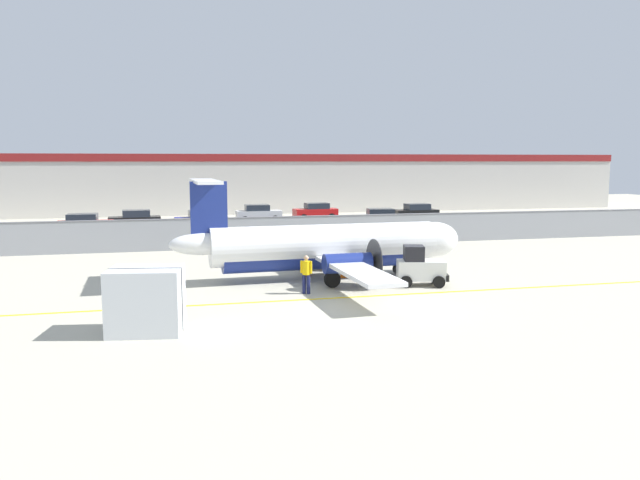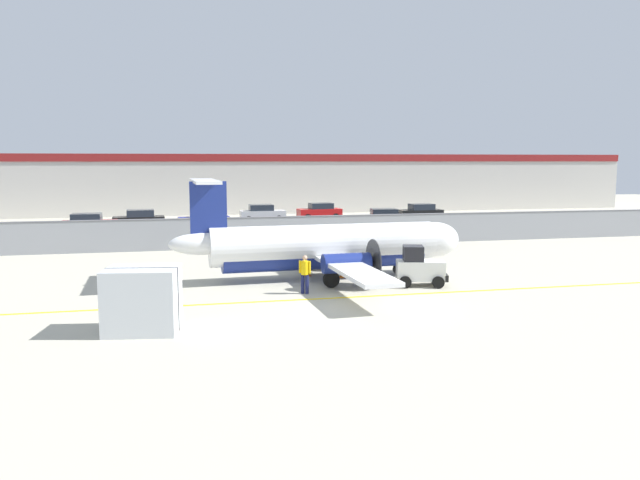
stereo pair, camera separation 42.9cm
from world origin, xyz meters
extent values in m
plane|color=#B2AD99|center=(0.00, 0.00, 0.00)|extent=(140.00, 140.00, 0.00)
cube|color=yellow|center=(0.00, 2.00, 0.00)|extent=(84.00, 0.20, 0.01)
cube|color=gray|center=(0.00, 18.00, 1.00)|extent=(98.00, 0.04, 2.00)
cylinder|color=slate|center=(0.00, 18.00, 2.05)|extent=(98.00, 0.10, 0.10)
cube|color=#38383A|center=(0.00, 29.50, 0.06)|extent=(98.00, 17.00, 0.12)
cube|color=beige|center=(0.00, 48.00, 3.25)|extent=(91.00, 8.00, 6.50)
cube|color=maroon|center=(0.00, 44.00, 6.10)|extent=(91.00, 0.20, 0.80)
cylinder|color=white|center=(-0.46, 6.39, 1.75)|extent=(11.29, 2.37, 1.90)
ellipsoid|color=white|center=(5.44, 6.64, 1.75)|extent=(2.66, 1.91, 1.80)
ellipsoid|color=white|center=(-6.35, 6.15, 1.95)|extent=(3.21, 1.18, 1.05)
cylinder|color=navy|center=(-0.46, 6.39, 1.23)|extent=(10.12, 1.90, 1.48)
cube|color=white|center=(-0.36, 6.40, 1.18)|extent=(2.26, 16.05, 0.18)
cylinder|color=navy|center=(-0.27, 9.00, 1.18)|extent=(2.24, 0.99, 0.90)
cone|color=black|center=(0.88, 9.05, 1.18)|extent=(0.47, 0.46, 0.44)
cylinder|color=#262626|center=(1.03, 9.06, 1.18)|extent=(0.13, 2.10, 2.10)
cylinder|color=navy|center=(-0.05, 3.81, 1.18)|extent=(2.24, 0.99, 0.90)
cone|color=black|center=(1.10, 3.86, 1.18)|extent=(0.47, 0.46, 0.44)
cylinder|color=#262626|center=(1.25, 3.86, 1.18)|extent=(0.13, 2.10, 2.10)
cube|color=navy|center=(-6.06, 6.16, 3.30)|extent=(1.71, 0.25, 3.10)
cube|color=white|center=(-6.21, 6.15, 4.85)|extent=(1.30, 4.84, 0.14)
cylinder|color=#59595B|center=(3.49, 6.56, 0.79)|extent=(0.15, 0.15, 0.97)
cylinder|color=black|center=(3.49, 6.56, 0.30)|extent=(0.61, 0.24, 0.60)
cylinder|color=#59595B|center=(-0.85, 8.59, 0.83)|extent=(0.15, 0.15, 0.90)
cylinder|color=black|center=(-0.85, 8.59, 0.38)|extent=(0.77, 0.25, 0.76)
cylinder|color=#59595B|center=(-0.67, 4.17, 0.83)|extent=(0.15, 0.15, 0.90)
cylinder|color=black|center=(-0.67, 4.17, 0.38)|extent=(0.77, 0.25, 0.76)
cube|color=silver|center=(3.49, 3.65, 0.73)|extent=(2.41, 1.64, 0.90)
cube|color=black|center=(3.15, 3.75, 1.53)|extent=(1.13, 1.20, 0.70)
cube|color=black|center=(4.59, 3.35, 0.43)|extent=(0.44, 1.10, 0.30)
cylinder|color=black|center=(4.37, 4.04, 0.28)|extent=(0.59, 0.32, 0.56)
cylinder|color=black|center=(4.05, 2.88, 0.28)|extent=(0.59, 0.32, 0.56)
cylinder|color=black|center=(2.92, 4.43, 0.28)|extent=(0.59, 0.32, 0.56)
cylinder|color=black|center=(2.60, 3.27, 0.28)|extent=(0.59, 0.32, 0.56)
cylinder|color=#191E4C|center=(-2.19, 3.21, 0.42)|extent=(0.22, 0.22, 0.85)
cylinder|color=#191E4C|center=(-2.02, 3.12, 0.42)|extent=(0.22, 0.22, 0.85)
cylinder|color=yellow|center=(-2.11, 3.16, 1.15)|extent=(0.46, 0.46, 0.60)
cylinder|color=yellow|center=(-2.30, 3.27, 1.18)|extent=(0.14, 0.14, 0.55)
cylinder|color=yellow|center=(-1.92, 3.06, 1.18)|extent=(0.14, 0.14, 0.55)
sphere|color=tan|center=(-2.11, 3.16, 1.59)|extent=(0.22, 0.22, 0.22)
cube|color=silver|center=(-8.71, -1.56, 1.10)|extent=(2.68, 2.35, 2.20)
cube|color=#333338|center=(-8.71, -1.56, 1.10)|extent=(2.42, 0.46, 2.20)
cube|color=orange|center=(0.20, 8.71, 0.02)|extent=(0.36, 0.36, 0.04)
cone|color=orange|center=(0.20, 8.71, 0.34)|extent=(0.28, 0.28, 0.60)
cylinder|color=white|center=(0.20, 8.71, 0.42)|extent=(0.17, 0.17, 0.08)
cube|color=orange|center=(-1.14, 7.31, 0.02)|extent=(0.36, 0.36, 0.04)
cone|color=orange|center=(-1.14, 7.31, 0.34)|extent=(0.28, 0.28, 0.60)
cylinder|color=white|center=(-1.14, 7.31, 0.42)|extent=(0.17, 0.17, 0.08)
cube|color=orange|center=(0.49, 6.47, 0.02)|extent=(0.36, 0.36, 0.04)
cone|color=orange|center=(0.49, 6.47, 0.34)|extent=(0.28, 0.28, 0.60)
cylinder|color=white|center=(0.49, 6.47, 0.42)|extent=(0.17, 0.17, 0.08)
cube|color=red|center=(-14.29, 28.17, 0.74)|extent=(4.23, 1.77, 0.80)
cube|color=#262D38|center=(-14.44, 28.17, 1.42)|extent=(2.23, 1.60, 0.56)
cylinder|color=black|center=(-12.88, 29.04, 0.42)|extent=(0.60, 0.21, 0.60)
cylinder|color=black|center=(-12.91, 27.24, 0.42)|extent=(0.60, 0.21, 0.60)
cylinder|color=black|center=(-15.68, 29.09, 0.42)|extent=(0.60, 0.21, 0.60)
cylinder|color=black|center=(-15.71, 27.29, 0.42)|extent=(0.60, 0.21, 0.60)
cube|color=black|center=(-10.70, 31.07, 0.74)|extent=(4.30, 1.95, 0.80)
cube|color=#262D38|center=(-10.55, 31.08, 1.42)|extent=(2.29, 1.69, 0.56)
cylinder|color=black|center=(-12.04, 30.09, 0.42)|extent=(0.61, 0.24, 0.60)
cylinder|color=black|center=(-12.15, 31.88, 0.42)|extent=(0.61, 0.24, 0.60)
cylinder|color=black|center=(-9.25, 30.26, 0.42)|extent=(0.61, 0.24, 0.60)
cylinder|color=black|center=(-9.36, 32.05, 0.42)|extent=(0.61, 0.24, 0.60)
cube|color=navy|center=(-5.34, 29.34, 0.74)|extent=(4.31, 1.99, 0.80)
cube|color=#262D38|center=(-5.19, 29.35, 1.42)|extent=(2.30, 1.71, 0.56)
cylinder|color=black|center=(-6.67, 28.35, 0.42)|extent=(0.61, 0.24, 0.60)
cylinder|color=black|center=(-6.80, 30.14, 0.42)|extent=(0.61, 0.24, 0.60)
cylinder|color=black|center=(-3.88, 28.55, 0.42)|extent=(0.61, 0.24, 0.60)
cylinder|color=black|center=(-4.01, 30.34, 0.42)|extent=(0.61, 0.24, 0.60)
cube|color=silver|center=(0.32, 34.96, 0.74)|extent=(4.21, 1.72, 0.80)
cube|color=#262D38|center=(0.17, 34.96, 1.42)|extent=(2.21, 1.57, 0.56)
cylinder|color=black|center=(1.71, 35.87, 0.42)|extent=(0.60, 0.20, 0.60)
cylinder|color=black|center=(1.72, 34.07, 0.42)|extent=(0.60, 0.20, 0.60)
cylinder|color=black|center=(-1.09, 35.86, 0.42)|extent=(0.60, 0.20, 0.60)
cylinder|color=black|center=(-1.08, 34.06, 0.42)|extent=(0.60, 0.20, 0.60)
cube|color=red|center=(6.00, 35.94, 0.74)|extent=(4.30, 1.98, 0.80)
cube|color=#262D38|center=(6.15, 35.95, 1.42)|extent=(2.30, 1.70, 0.56)
cylinder|color=black|center=(4.66, 34.95, 0.42)|extent=(0.61, 0.24, 0.60)
cylinder|color=black|center=(4.54, 36.75, 0.42)|extent=(0.61, 0.24, 0.60)
cylinder|color=black|center=(7.46, 35.14, 0.42)|extent=(0.61, 0.24, 0.60)
cylinder|color=black|center=(7.34, 36.93, 0.42)|extent=(0.61, 0.24, 0.60)
cube|color=slate|center=(9.94, 27.56, 0.74)|extent=(4.38, 2.21, 0.80)
cube|color=#262D38|center=(9.79, 27.58, 1.42)|extent=(2.38, 1.82, 0.56)
cylinder|color=black|center=(11.44, 28.27, 0.42)|extent=(0.62, 0.27, 0.60)
cylinder|color=black|center=(11.21, 26.49, 0.42)|extent=(0.62, 0.27, 0.60)
cylinder|color=black|center=(8.66, 28.63, 0.42)|extent=(0.62, 0.27, 0.60)
cylinder|color=black|center=(8.43, 26.84, 0.42)|extent=(0.62, 0.27, 0.60)
cube|color=black|center=(15.12, 32.64, 0.74)|extent=(4.25, 1.82, 0.80)
cube|color=#262D38|center=(15.27, 32.64, 1.42)|extent=(2.24, 1.62, 0.56)
cylinder|color=black|center=(13.75, 31.70, 0.42)|extent=(0.61, 0.22, 0.60)
cylinder|color=black|center=(13.69, 33.50, 0.42)|extent=(0.61, 0.22, 0.60)
cylinder|color=black|center=(16.54, 31.78, 0.42)|extent=(0.61, 0.22, 0.60)
cylinder|color=black|center=(16.49, 33.58, 0.42)|extent=(0.61, 0.22, 0.60)
camera|label=1|loc=(-7.85, -23.07, 5.81)|focal=35.00mm
camera|label=2|loc=(-7.44, -23.16, 5.81)|focal=35.00mm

